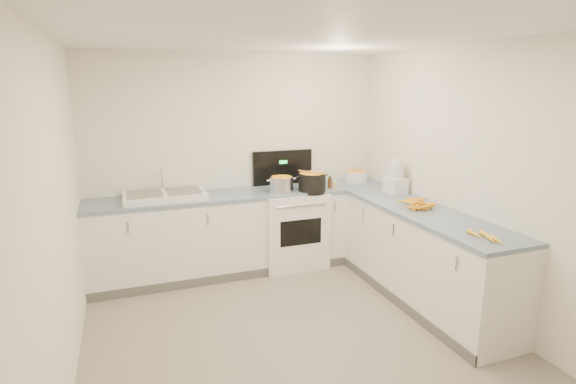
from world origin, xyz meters
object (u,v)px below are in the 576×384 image
object	(u,v)px
black_pot	(312,183)
extract_bottle	(330,183)
spice_jar	(335,185)
food_processor	(396,178)
mixing_bowl	(356,176)
steel_pot	(282,185)
sink	(165,195)
stove	(291,226)

from	to	relation	value
black_pot	extract_bottle	xyz separation A→B (m)	(0.25, 0.06, -0.03)
spice_jar	food_processor	size ratio (longest dim) A/B	0.21
extract_bottle	mixing_bowl	bearing A→B (deg)	26.59
steel_pot	extract_bottle	world-z (taller)	steel_pot
sink	food_processor	size ratio (longest dim) A/B	2.16
spice_jar	food_processor	bearing A→B (deg)	-37.55
sink	spice_jar	world-z (taller)	sink
black_pot	spice_jar	world-z (taller)	black_pot
food_processor	sink	bearing A→B (deg)	166.10
sink	stove	bearing A→B (deg)	-0.62
sink	spice_jar	xyz separation A→B (m)	(1.94, -0.19, 0.00)
black_pot	food_processor	xyz separation A→B (m)	(0.85, -0.42, 0.08)
sink	steel_pot	bearing A→B (deg)	-6.35
mixing_bowl	food_processor	xyz separation A→B (m)	(0.11, -0.72, 0.11)
extract_bottle	food_processor	world-z (taller)	food_processor
steel_pot	black_pot	xyz separation A→B (m)	(0.36, -0.05, 0.01)
extract_bottle	food_processor	xyz separation A→B (m)	(0.60, -0.48, 0.11)
sink	mixing_bowl	size ratio (longest dim) A/B	3.03
extract_bottle	black_pot	bearing A→B (deg)	-167.50
food_processor	black_pot	bearing A→B (deg)	153.51
sink	extract_bottle	distance (m)	1.91
black_pot	mixing_bowl	xyz separation A→B (m)	(0.74, 0.30, -0.03)
steel_pot	food_processor	world-z (taller)	food_processor
mixing_bowl	extract_bottle	size ratio (longest dim) A/B	2.33
steel_pot	food_processor	size ratio (longest dim) A/B	0.68
stove	food_processor	xyz separation A→B (m)	(1.05, -0.60, 0.64)
spice_jar	mixing_bowl	bearing A→B (deg)	33.66
sink	extract_bottle	world-z (taller)	sink
black_pot	extract_bottle	bearing A→B (deg)	12.50
black_pot	food_processor	distance (m)	0.95
stove	extract_bottle	bearing A→B (deg)	-15.14
mixing_bowl	food_processor	size ratio (longest dim) A/B	0.71
mixing_bowl	stove	bearing A→B (deg)	-172.68
mixing_bowl	spice_jar	world-z (taller)	mixing_bowl
spice_jar	extract_bottle	bearing A→B (deg)	127.76
stove	sink	distance (m)	1.54
stove	spice_jar	world-z (taller)	stove
sink	black_pot	xyz separation A→B (m)	(1.65, -0.19, 0.06)
sink	steel_pot	distance (m)	1.30
sink	extract_bottle	xyz separation A→B (m)	(1.90, -0.14, 0.02)
stove	mixing_bowl	world-z (taller)	stove
black_pot	spice_jar	bearing A→B (deg)	0.66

